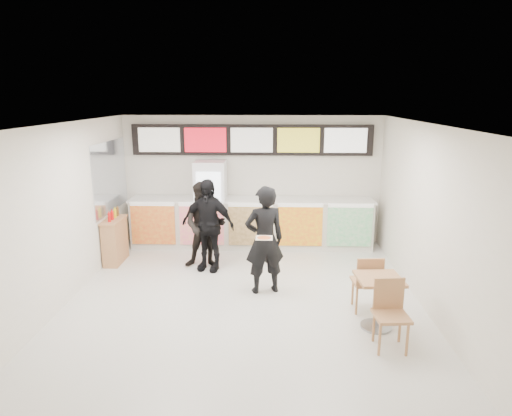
{
  "coord_description": "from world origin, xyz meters",
  "views": [
    {
      "loc": [
        0.47,
        -7.05,
        3.42
      ],
      "look_at": [
        0.17,
        1.2,
        1.39
      ],
      "focal_mm": 32.0,
      "sensor_mm": 36.0,
      "label": 1
    }
  ],
  "objects_px": {
    "customer_left": "(205,225)",
    "condiment_ledge": "(115,240)",
    "cafe_table": "(378,293)",
    "drinks_fridge": "(211,204)",
    "customer_mid": "(208,225)",
    "service_counter": "(251,223)",
    "customer_main": "(264,240)"
  },
  "relations": [
    {
      "from": "service_counter",
      "to": "customer_mid",
      "type": "relative_size",
      "value": 2.99
    },
    {
      "from": "customer_mid",
      "to": "condiment_ledge",
      "type": "relative_size",
      "value": 1.66
    },
    {
      "from": "service_counter",
      "to": "condiment_ledge",
      "type": "height_order",
      "value": "service_counter"
    },
    {
      "from": "condiment_ledge",
      "to": "customer_left",
      "type": "bearing_deg",
      "value": -6.13
    },
    {
      "from": "service_counter",
      "to": "drinks_fridge",
      "type": "xyz_separation_m",
      "value": [
        -0.93,
        0.02,
        0.43
      ]
    },
    {
      "from": "customer_left",
      "to": "cafe_table",
      "type": "xyz_separation_m",
      "value": [
        2.95,
        -2.44,
        -0.32
      ]
    },
    {
      "from": "customer_left",
      "to": "condiment_ledge",
      "type": "height_order",
      "value": "customer_left"
    },
    {
      "from": "customer_left",
      "to": "condiment_ledge",
      "type": "xyz_separation_m",
      "value": [
        -1.94,
        0.21,
        -0.41
      ]
    },
    {
      "from": "drinks_fridge",
      "to": "cafe_table",
      "type": "relative_size",
      "value": 1.19
    },
    {
      "from": "service_counter",
      "to": "cafe_table",
      "type": "height_order",
      "value": "service_counter"
    },
    {
      "from": "customer_mid",
      "to": "cafe_table",
      "type": "xyz_separation_m",
      "value": [
        2.87,
        -2.31,
        -0.37
      ]
    },
    {
      "from": "service_counter",
      "to": "customer_mid",
      "type": "bearing_deg",
      "value": -118.65
    },
    {
      "from": "customer_left",
      "to": "condiment_ledge",
      "type": "relative_size",
      "value": 1.58
    },
    {
      "from": "cafe_table",
      "to": "service_counter",
      "type": "bearing_deg",
      "value": 114.02
    },
    {
      "from": "service_counter",
      "to": "condiment_ledge",
      "type": "distance_m",
      "value": 3.04
    },
    {
      "from": "service_counter",
      "to": "customer_main",
      "type": "bearing_deg",
      "value": -82.21
    },
    {
      "from": "customer_left",
      "to": "cafe_table",
      "type": "bearing_deg",
      "value": -39.45
    },
    {
      "from": "service_counter",
      "to": "cafe_table",
      "type": "distance_m",
      "value": 4.31
    },
    {
      "from": "service_counter",
      "to": "customer_mid",
      "type": "xyz_separation_m",
      "value": [
        -0.8,
        -1.47,
        0.36
      ]
    },
    {
      "from": "condiment_ledge",
      "to": "service_counter",
      "type": "bearing_deg",
      "value": 21.81
    },
    {
      "from": "drinks_fridge",
      "to": "customer_mid",
      "type": "bearing_deg",
      "value": -84.91
    },
    {
      "from": "service_counter",
      "to": "customer_left",
      "type": "distance_m",
      "value": 1.63
    },
    {
      "from": "customer_left",
      "to": "drinks_fridge",
      "type": "bearing_deg",
      "value": 92.3
    },
    {
      "from": "service_counter",
      "to": "customer_left",
      "type": "height_order",
      "value": "customer_left"
    },
    {
      "from": "service_counter",
      "to": "customer_left",
      "type": "xyz_separation_m",
      "value": [
        -0.88,
        -1.34,
        0.31
      ]
    },
    {
      "from": "service_counter",
      "to": "drinks_fridge",
      "type": "relative_size",
      "value": 2.78
    },
    {
      "from": "drinks_fridge",
      "to": "condiment_ledge",
      "type": "relative_size",
      "value": 1.78
    },
    {
      "from": "customer_mid",
      "to": "customer_main",
      "type": "bearing_deg",
      "value": -27.96
    },
    {
      "from": "drinks_fridge",
      "to": "condiment_ledge",
      "type": "height_order",
      "value": "drinks_fridge"
    },
    {
      "from": "drinks_fridge",
      "to": "customer_mid",
      "type": "xyz_separation_m",
      "value": [
        0.13,
        -1.49,
        -0.07
      ]
    },
    {
      "from": "customer_main",
      "to": "drinks_fridge",
      "type": "bearing_deg",
      "value": -80.12
    },
    {
      "from": "drinks_fridge",
      "to": "customer_main",
      "type": "bearing_deg",
      "value": -63.22
    }
  ]
}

